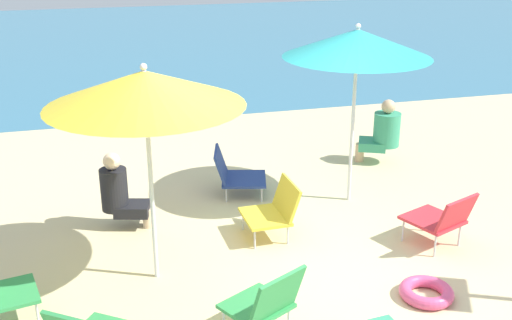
# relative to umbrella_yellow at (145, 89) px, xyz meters

# --- Properties ---
(ground_plane) EXTENTS (40.00, 40.00, 0.00)m
(ground_plane) POSITION_rel_umbrella_yellow_xyz_m (1.22, -0.18, -1.78)
(ground_plane) COLOR beige
(sea_water) EXTENTS (40.00, 16.00, 0.01)m
(sea_water) POSITION_rel_umbrella_yellow_xyz_m (1.22, 12.92, -1.77)
(sea_water) COLOR teal
(sea_water) RESTS_ON ground_plane
(umbrella_yellow) EXTENTS (1.68, 1.68, 1.99)m
(umbrella_yellow) POSITION_rel_umbrella_yellow_xyz_m (0.00, 0.00, 0.00)
(umbrella_yellow) COLOR silver
(umbrella_yellow) RESTS_ON ground_plane
(umbrella_teal) EXTENTS (1.63, 1.63, 2.06)m
(umbrella_teal) POSITION_rel_umbrella_yellow_xyz_m (2.39, 1.14, 0.07)
(umbrella_teal) COLOR silver
(umbrella_teal) RESTS_ON ground_plane
(beach_chair_c) EXTENTS (0.53, 0.55, 0.58)m
(beach_chair_c) POSITION_rel_umbrella_yellow_xyz_m (1.28, 0.49, -1.47)
(beach_chair_c) COLOR gold
(beach_chair_c) RESTS_ON ground_plane
(beach_chair_d) EXTENTS (0.66, 0.68, 0.66)m
(beach_chair_d) POSITION_rel_umbrella_yellow_xyz_m (0.71, -1.18, -1.42)
(beach_chair_d) COLOR #33934C
(beach_chair_d) RESTS_ON ground_plane
(beach_chair_e) EXTENTS (0.72, 0.66, 0.57)m
(beach_chair_e) POSITION_rel_umbrella_yellow_xyz_m (1.13, 1.63, -1.50)
(beach_chair_e) COLOR navy
(beach_chair_e) RESTS_ON ground_plane
(beach_chair_f) EXTENTS (0.66, 0.72, 0.61)m
(beach_chair_f) POSITION_rel_umbrella_yellow_xyz_m (2.81, -0.19, -1.45)
(beach_chair_f) COLOR red
(beach_chair_f) RESTS_ON ground_plane
(person_a) EXTENTS (0.53, 0.38, 0.84)m
(person_a) POSITION_rel_umbrella_yellow_xyz_m (-0.24, 1.12, -1.37)
(person_a) COLOR black
(person_a) RESTS_ON ground_plane
(person_b) EXTENTS (0.58, 0.49, 0.89)m
(person_b) POSITION_rel_umbrella_yellow_xyz_m (3.31, 2.17, -1.34)
(person_b) COLOR #389970
(person_b) RESTS_ON ground_plane
(swim_ring) EXTENTS (0.47, 0.47, 0.11)m
(swim_ring) POSITION_rel_umbrella_yellow_xyz_m (2.22, -0.97, -1.72)
(swim_ring) COLOR #E54C7F
(swim_ring) RESTS_ON ground_plane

